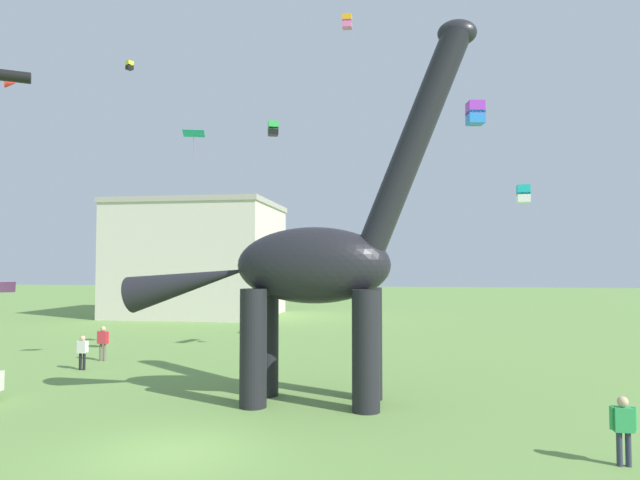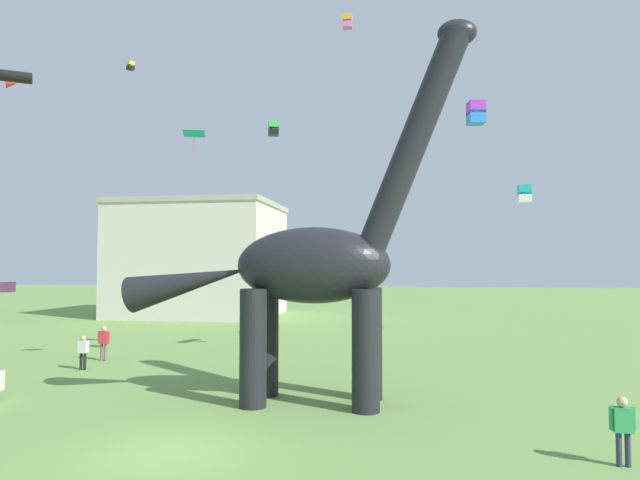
{
  "view_description": "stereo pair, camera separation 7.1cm",
  "coord_description": "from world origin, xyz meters",
  "px_view_note": "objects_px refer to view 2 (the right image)",
  "views": [
    {
      "loc": [
        6.12,
        -14.06,
        4.88
      ],
      "look_at": [
        2.84,
        7.18,
        5.88
      ],
      "focal_mm": 31.43,
      "sensor_mm": 36.0,
      "label": 1
    },
    {
      "loc": [
        6.19,
        -14.05,
        4.88
      ],
      "look_at": [
        2.84,
        7.18,
        5.88
      ],
      "focal_mm": 31.43,
      "sensor_mm": 36.0,
      "label": 2
    }
  ],
  "objects_px": {
    "dinosaur_sculpture": "(311,265)",
    "person_strolling_adult": "(623,424)",
    "kite_mid_center": "(130,66)",
    "kite_mid_left": "(524,194)",
    "kite_drifting": "(10,78)",
    "kite_far_right": "(266,262)",
    "person_photographer": "(83,349)",
    "kite_trailing": "(476,113)",
    "kite_near_low": "(194,134)",
    "kite_apex": "(273,129)",
    "person_vendor_side": "(104,340)",
    "kite_high_left": "(347,22)"
  },
  "relations": [
    {
      "from": "dinosaur_sculpture",
      "to": "person_strolling_adult",
      "type": "relative_size",
      "value": 8.05
    },
    {
      "from": "kite_mid_center",
      "to": "kite_mid_left",
      "type": "height_order",
      "value": "kite_mid_center"
    },
    {
      "from": "dinosaur_sculpture",
      "to": "kite_drifting",
      "type": "height_order",
      "value": "kite_drifting"
    },
    {
      "from": "person_strolling_adult",
      "to": "kite_mid_left",
      "type": "distance_m",
      "value": 26.74
    },
    {
      "from": "kite_far_right",
      "to": "kite_mid_left",
      "type": "height_order",
      "value": "kite_mid_left"
    },
    {
      "from": "person_photographer",
      "to": "kite_trailing",
      "type": "distance_m",
      "value": 24.19
    },
    {
      "from": "kite_mid_center",
      "to": "kite_near_low",
      "type": "xyz_separation_m",
      "value": [
        7.9,
        -8.95,
        -6.8
      ]
    },
    {
      "from": "kite_far_right",
      "to": "kite_trailing",
      "type": "height_order",
      "value": "kite_trailing"
    },
    {
      "from": "kite_apex",
      "to": "person_photographer",
      "type": "bearing_deg",
      "value": -172.95
    },
    {
      "from": "kite_mid_left",
      "to": "kite_mid_center",
      "type": "bearing_deg",
      "value": -164.46
    },
    {
      "from": "person_strolling_adult",
      "to": "kite_mid_center",
      "type": "relative_size",
      "value": 3.13
    },
    {
      "from": "person_vendor_side",
      "to": "kite_apex",
      "type": "height_order",
      "value": "kite_apex"
    },
    {
      "from": "person_vendor_side",
      "to": "person_photographer",
      "type": "relative_size",
      "value": 1.11
    },
    {
      "from": "person_vendor_side",
      "to": "kite_near_low",
      "type": "distance_m",
      "value": 11.9
    },
    {
      "from": "kite_near_low",
      "to": "kite_high_left",
      "type": "relative_size",
      "value": 1.94
    },
    {
      "from": "kite_drifting",
      "to": "person_strolling_adult",
      "type": "bearing_deg",
      "value": -31.01
    },
    {
      "from": "kite_mid_center",
      "to": "kite_trailing",
      "type": "height_order",
      "value": "kite_mid_center"
    },
    {
      "from": "person_photographer",
      "to": "kite_mid_center",
      "type": "bearing_deg",
      "value": -32.79
    },
    {
      "from": "dinosaur_sculpture",
      "to": "kite_mid_center",
      "type": "xyz_separation_m",
      "value": [
        -14.0,
        12.98,
        12.77
      ]
    },
    {
      "from": "dinosaur_sculpture",
      "to": "kite_high_left",
      "type": "distance_m",
      "value": 12.88
    },
    {
      "from": "person_strolling_adult",
      "to": "kite_mid_center",
      "type": "distance_m",
      "value": 33.38
    },
    {
      "from": "kite_near_low",
      "to": "person_vendor_side",
      "type": "bearing_deg",
      "value": 152.95
    },
    {
      "from": "person_strolling_adult",
      "to": "kite_mid_center",
      "type": "xyz_separation_m",
      "value": [
        -22.61,
        18.03,
        16.66
      ]
    },
    {
      "from": "kite_mid_center",
      "to": "kite_high_left",
      "type": "xyz_separation_m",
      "value": [
        14.72,
        -7.16,
        -1.3
      ]
    },
    {
      "from": "kite_mid_left",
      "to": "kite_apex",
      "type": "height_order",
      "value": "kite_apex"
    },
    {
      "from": "person_photographer",
      "to": "kite_mid_center",
      "type": "height_order",
      "value": "kite_mid_center"
    },
    {
      "from": "person_strolling_adult",
      "to": "kite_mid_left",
      "type": "height_order",
      "value": "kite_mid_left"
    },
    {
      "from": "dinosaur_sculpture",
      "to": "kite_mid_left",
      "type": "height_order",
      "value": "dinosaur_sculpture"
    },
    {
      "from": "kite_trailing",
      "to": "kite_near_low",
      "type": "relative_size",
      "value": 1.07
    },
    {
      "from": "person_strolling_adult",
      "to": "kite_high_left",
      "type": "distance_m",
      "value": 20.41
    },
    {
      "from": "person_strolling_adult",
      "to": "kite_far_right",
      "type": "relative_size",
      "value": 0.88
    },
    {
      "from": "person_photographer",
      "to": "kite_drifting",
      "type": "relative_size",
      "value": 0.55
    },
    {
      "from": "person_vendor_side",
      "to": "kite_high_left",
      "type": "relative_size",
      "value": 2.87
    },
    {
      "from": "dinosaur_sculpture",
      "to": "person_strolling_adult",
      "type": "distance_m",
      "value": 10.71
    },
    {
      "from": "kite_near_low",
      "to": "kite_drifting",
      "type": "relative_size",
      "value": 0.41
    },
    {
      "from": "dinosaur_sculpture",
      "to": "person_strolling_adult",
      "type": "height_order",
      "value": "dinosaur_sculpture"
    },
    {
      "from": "person_vendor_side",
      "to": "kite_trailing",
      "type": "distance_m",
      "value": 23.76
    },
    {
      "from": "kite_mid_center",
      "to": "kite_drifting",
      "type": "bearing_deg",
      "value": 172.09
    },
    {
      "from": "dinosaur_sculpture",
      "to": "person_vendor_side",
      "type": "height_order",
      "value": "dinosaur_sculpture"
    },
    {
      "from": "person_vendor_side",
      "to": "kite_mid_center",
      "type": "xyz_separation_m",
      "value": [
        -1.89,
        5.88,
        16.61
      ]
    },
    {
      "from": "dinosaur_sculpture",
      "to": "kite_high_left",
      "type": "xyz_separation_m",
      "value": [
        0.72,
        5.82,
        11.47
      ]
    },
    {
      "from": "person_vendor_side",
      "to": "kite_near_low",
      "type": "relative_size",
      "value": 1.47
    },
    {
      "from": "kite_trailing",
      "to": "kite_high_left",
      "type": "xyz_separation_m",
      "value": [
        -6.62,
        -6.73,
        2.8
      ]
    },
    {
      "from": "dinosaur_sculpture",
      "to": "kite_mid_center",
      "type": "bearing_deg",
      "value": 114.42
    },
    {
      "from": "person_photographer",
      "to": "kite_drifting",
      "type": "xyz_separation_m",
      "value": [
        -11.9,
        9.71,
        16.91
      ]
    },
    {
      "from": "dinosaur_sculpture",
      "to": "kite_trailing",
      "type": "relative_size",
      "value": 10.55
    },
    {
      "from": "kite_drifting",
      "to": "kite_apex",
      "type": "bearing_deg",
      "value": -22.48
    },
    {
      "from": "kite_near_low",
      "to": "kite_high_left",
      "type": "bearing_deg",
      "value": 14.7
    },
    {
      "from": "dinosaur_sculpture",
      "to": "kite_drifting",
      "type": "relative_size",
      "value": 4.63
    },
    {
      "from": "kite_high_left",
      "to": "kite_mid_center",
      "type": "bearing_deg",
      "value": 154.06
    }
  ]
}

